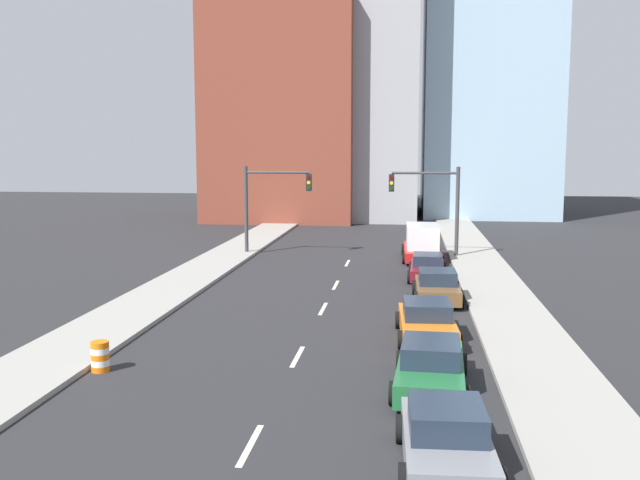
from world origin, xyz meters
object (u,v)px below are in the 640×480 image
Objects in this scene: traffic_barrel at (100,356)px; sedan_gray at (446,439)px; traffic_signal_right at (436,199)px; sedan_maroon at (427,268)px; sedan_orange at (427,321)px; box_truck_red at (422,243)px; sedan_green at (431,367)px; sedan_brown at (437,287)px; traffic_signal_left at (266,197)px.

sedan_gray is at bearing -28.26° from traffic_barrel.
traffic_signal_right is 1.26× the size of sedan_maroon.
sedan_orange is at bearing 26.80° from traffic_barrel.
box_truck_red reaches higher than sedan_gray.
sedan_green is (10.12, -0.39, 0.18)m from traffic_barrel.
sedan_brown is at bearing 86.26° from sedan_gray.
sedan_orange is 0.79× the size of box_truck_red.
box_truck_red is at bearing 66.56° from traffic_barrel.
sedan_orange is 1.09× the size of sedan_brown.
traffic_barrel is 11.69m from sedan_gray.
sedan_orange is 18.66m from box_truck_red.
traffic_signal_left reaches higher than traffic_barrel.
box_truck_red is (-0.86, -1.05, -2.70)m from traffic_signal_right.
box_truck_red is (0.19, 24.17, 0.39)m from sedan_green.
sedan_orange is 1.04× the size of sedan_maroon.
traffic_signal_left is at bearing 113.92° from sedan_orange.
traffic_signal_left is 1.35× the size of sedan_gray.
traffic_signal_right is 25.43m from sedan_green.
sedan_maroon is 6.70m from box_truck_red.
traffic_barrel is (-0.27, -24.83, -3.27)m from traffic_signal_left.
sedan_maroon is (10.48, 17.09, 0.15)m from traffic_barrel.
traffic_signal_left is 1.00× the size of traffic_signal_right.
sedan_green is 5.52m from sedan_orange.
sedan_green is 1.12× the size of sedan_brown.
sedan_green is 1.06× the size of sedan_maroon.
traffic_signal_left is 0.96× the size of box_truck_red.
sedan_brown is 5.47m from sedan_maroon.
sedan_green is 12.04m from sedan_brown.
sedan_green is at bearing -92.40° from traffic_signal_right.
traffic_barrel is 0.16× the size of box_truck_red.
box_truck_red is (0.17, 18.65, 0.40)m from sedan_orange.
traffic_signal_left is at bearing 114.23° from sedan_green.
traffic_barrel is at bearing -90.62° from traffic_signal_left.
traffic_barrel is at bearing -114.62° from box_truck_red.
traffic_signal_right is at bearing 87.12° from sedan_brown.
box_truck_red is at bearing 92.44° from sedan_green.
sedan_brown is 0.95× the size of sedan_maroon.
sedan_maroon is at bearing 87.38° from sedan_gray.
box_truck_red is (-0.46, 12.15, 0.38)m from sedan_brown.
traffic_barrel is 20.04m from sedan_maroon.
traffic_signal_right reaches higher than box_truck_red.
sedan_brown reaches higher than sedan_orange.
sedan_gray is at bearing -88.77° from sedan_maroon.
sedan_orange reaches higher than traffic_barrel.
sedan_gray reaches higher than traffic_barrel.
traffic_signal_right reaches higher than traffic_barrel.
sedan_gray is 10.66m from sedan_orange.
sedan_green reaches higher than traffic_barrel.
sedan_brown is at bearing -85.25° from sedan_maroon.
traffic_signal_right is at bearing 65.77° from traffic_barrel.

